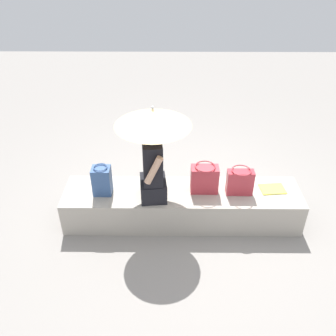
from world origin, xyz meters
The scene contains 8 objects.
ground_plane centered at (0.00, 0.00, 0.00)m, with size 14.00×14.00×0.00m, color gray.
stone_bench centered at (0.00, 0.00, 0.21)m, with size 2.70×0.60×0.41m, color #A8A093.
person_seated centered at (0.33, 0.09, 0.80)m, with size 0.31×0.49×0.90m.
parasol centered at (0.31, 0.04, 1.36)m, with size 0.78×0.78×1.07m.
handbag_black centered at (-0.64, 0.02, 0.57)m, with size 0.29×0.22×0.32m.
tote_bag_canvas centered at (0.90, 0.03, 0.58)m, with size 0.20×0.17×0.35m.
shoulder_bag_spare centered at (-0.25, -0.02, 0.58)m, with size 0.31×0.23×0.34m.
magazine centered at (-1.04, -0.05, 0.42)m, with size 0.28×0.20×0.01m, color #EAE04C.
Camera 1 is at (0.14, 3.26, 2.91)m, focal length 38.45 mm.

